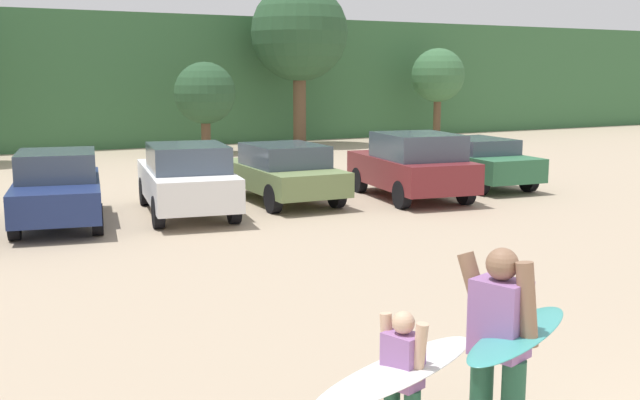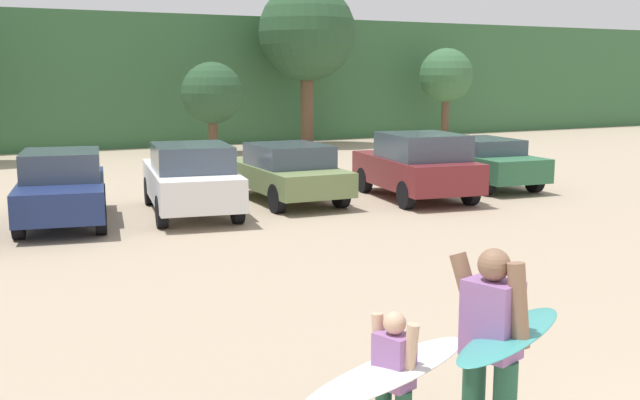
# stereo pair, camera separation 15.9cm
# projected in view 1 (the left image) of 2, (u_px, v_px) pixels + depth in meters

# --- Properties ---
(hillside_ridge) EXTENTS (108.00, 12.00, 5.69)m
(hillside_ridge) POSITION_uv_depth(u_px,v_px,m) (38.00, 80.00, 35.69)
(hillside_ridge) COLOR #38663D
(hillside_ridge) RESTS_ON ground_plane
(tree_center) EXTENTS (2.42, 2.42, 3.61)m
(tree_center) POSITION_uv_depth(u_px,v_px,m) (205.00, 94.00, 29.64)
(tree_center) COLOR brown
(tree_center) RESTS_ON ground_plane
(tree_center_left) EXTENTS (4.18, 4.18, 7.00)m
(tree_center_left) POSITION_uv_depth(u_px,v_px,m) (299.00, 33.00, 32.56)
(tree_center_left) COLOR brown
(tree_center_left) RESTS_ON ground_plane
(tree_left) EXTENTS (2.57, 2.57, 4.35)m
(tree_left) POSITION_uv_depth(u_px,v_px,m) (438.00, 76.00, 36.38)
(tree_left) COLOR brown
(tree_left) RESTS_ON ground_plane
(parked_car_navy) EXTENTS (2.51, 4.45, 1.55)m
(parked_car_navy) POSITION_uv_depth(u_px,v_px,m) (58.00, 187.00, 16.03)
(parked_car_navy) COLOR navy
(parked_car_navy) RESTS_ON ground_plane
(parked_car_white) EXTENTS (2.53, 4.71, 1.62)m
(parked_car_white) POSITION_uv_depth(u_px,v_px,m) (186.00, 178.00, 17.10)
(parked_car_white) COLOR white
(parked_car_white) RESTS_ON ground_plane
(parked_car_olive_green) EXTENTS (2.00, 4.33, 1.45)m
(parked_car_olive_green) POSITION_uv_depth(u_px,v_px,m) (283.00, 171.00, 18.83)
(parked_car_olive_green) COLOR #6B7F4C
(parked_car_olive_green) RESTS_ON ground_plane
(parked_car_maroon) EXTENTS (2.52, 4.29, 1.69)m
(parked_car_maroon) POSITION_uv_depth(u_px,v_px,m) (412.00, 165.00, 19.23)
(parked_car_maroon) COLOR maroon
(parked_car_maroon) RESTS_ON ground_plane
(parked_car_forest_green) EXTENTS (2.16, 4.25, 1.37)m
(parked_car_forest_green) POSITION_uv_depth(u_px,v_px,m) (476.00, 161.00, 21.36)
(parked_car_forest_green) COLOR #2D6642
(parked_car_forest_green) RESTS_ON ground_plane
(person_adult) EXTENTS (0.44, 0.78, 1.77)m
(person_adult) POSITION_uv_depth(u_px,v_px,m) (499.00, 338.00, 6.31)
(person_adult) COLOR #26593F
(person_adult) RESTS_ON ground_plane
(person_child) EXTENTS (0.31, 0.50, 1.25)m
(person_child) POSITION_uv_depth(u_px,v_px,m) (402.00, 374.00, 6.30)
(person_child) COLOR #26593F
(person_child) RESTS_ON ground_plane
(surfboard_teal) EXTENTS (1.83, 1.27, 0.14)m
(surfboard_teal) POSITION_uv_depth(u_px,v_px,m) (519.00, 334.00, 6.30)
(surfboard_teal) COLOR teal
(surfboard_white) EXTENTS (2.18, 1.32, 0.13)m
(surfboard_white) POSITION_uv_depth(u_px,v_px,m) (399.00, 370.00, 6.24)
(surfboard_white) COLOR white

